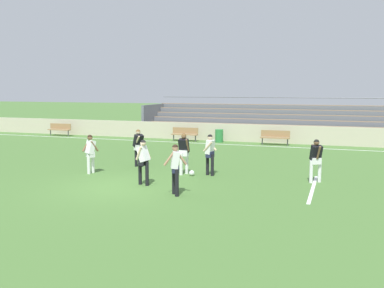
{
  "coord_description": "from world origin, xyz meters",
  "views": [
    {
      "loc": [
        7.34,
        -13.16,
        3.5
      ],
      "look_at": [
        1.06,
        4.81,
        1.01
      ],
      "focal_mm": 39.88,
      "sensor_mm": 36.0,
      "label": 1
    }
  ],
  "objects_px": {
    "bench_far_right": "(185,133)",
    "player_dark_dropping_back": "(316,157)",
    "player_white_overlapping": "(90,151)",
    "bench_near_wall_gap": "(60,128)",
    "player_white_wide_left": "(143,158)",
    "player_white_trailing_run": "(175,165)",
    "trash_bin": "(219,136)",
    "player_white_on_ball": "(210,151)",
    "player_dark_deep_cover": "(138,145)",
    "bleacher_stand": "(278,121)",
    "soccer_ball": "(192,173)",
    "bench_centre_sideline": "(275,136)",
    "player_dark_wide_right": "(184,150)"
  },
  "relations": [
    {
      "from": "bench_centre_sideline",
      "to": "player_dark_dropping_back",
      "type": "xyz_separation_m",
      "value": [
        3.0,
        -10.31,
        0.42
      ]
    },
    {
      "from": "bench_centre_sideline",
      "to": "player_dark_deep_cover",
      "type": "distance_m",
      "value": 10.65
    },
    {
      "from": "trash_bin",
      "to": "player_white_trailing_run",
      "type": "distance_m",
      "value": 14.2
    },
    {
      "from": "trash_bin",
      "to": "player_dark_dropping_back",
      "type": "bearing_deg",
      "value": -57.55
    },
    {
      "from": "bench_centre_sideline",
      "to": "player_white_wide_left",
      "type": "bearing_deg",
      "value": -102.69
    },
    {
      "from": "bench_far_right",
      "to": "player_dark_deep_cover",
      "type": "xyz_separation_m",
      "value": [
        1.29,
        -9.54,
        0.46
      ]
    },
    {
      "from": "player_white_wide_left",
      "to": "player_dark_wide_right",
      "type": "bearing_deg",
      "value": 72.76
    },
    {
      "from": "player_white_on_ball",
      "to": "player_white_trailing_run",
      "type": "height_order",
      "value": "player_white_trailing_run"
    },
    {
      "from": "bleacher_stand",
      "to": "bench_near_wall_gap",
      "type": "xyz_separation_m",
      "value": [
        -15.61,
        -3.74,
        -0.67
      ]
    },
    {
      "from": "trash_bin",
      "to": "soccer_ball",
      "type": "height_order",
      "value": "trash_bin"
    },
    {
      "from": "player_dark_wide_right",
      "to": "player_dark_deep_cover",
      "type": "xyz_separation_m",
      "value": [
        -2.54,
        0.97,
        -0.01
      ]
    },
    {
      "from": "bench_near_wall_gap",
      "to": "player_dark_dropping_back",
      "type": "xyz_separation_m",
      "value": [
        18.94,
        -10.31,
        0.42
      ]
    },
    {
      "from": "trash_bin",
      "to": "bench_centre_sideline",
      "type": "bearing_deg",
      "value": -2.61
    },
    {
      "from": "bench_far_right",
      "to": "player_white_overlapping",
      "type": "distance_m",
      "value": 11.59
    },
    {
      "from": "player_white_trailing_run",
      "to": "player_dark_deep_cover",
      "type": "bearing_deg",
      "value": 129.0
    },
    {
      "from": "player_white_overlapping",
      "to": "player_dark_dropping_back",
      "type": "height_order",
      "value": "player_dark_dropping_back"
    },
    {
      "from": "bleacher_stand",
      "to": "player_dark_wide_right",
      "type": "bearing_deg",
      "value": -97.37
    },
    {
      "from": "player_white_overlapping",
      "to": "player_white_trailing_run",
      "type": "bearing_deg",
      "value": -25.71
    },
    {
      "from": "player_white_wide_left",
      "to": "player_white_overlapping",
      "type": "bearing_deg",
      "value": 157.68
    },
    {
      "from": "bench_near_wall_gap",
      "to": "player_white_wide_left",
      "type": "height_order",
      "value": "player_white_wide_left"
    },
    {
      "from": "player_white_on_ball",
      "to": "player_dark_dropping_back",
      "type": "relative_size",
      "value": 1.03
    },
    {
      "from": "player_white_overlapping",
      "to": "player_dark_deep_cover",
      "type": "height_order",
      "value": "player_dark_deep_cover"
    },
    {
      "from": "soccer_ball",
      "to": "player_white_on_ball",
      "type": "bearing_deg",
      "value": 24.55
    },
    {
      "from": "player_dark_wide_right",
      "to": "soccer_ball",
      "type": "relative_size",
      "value": 7.7
    },
    {
      "from": "trash_bin",
      "to": "bench_near_wall_gap",
      "type": "bearing_deg",
      "value": -179.22
    },
    {
      "from": "player_white_wide_left",
      "to": "player_dark_deep_cover",
      "type": "height_order",
      "value": "player_dark_deep_cover"
    },
    {
      "from": "trash_bin",
      "to": "player_white_overlapping",
      "type": "relative_size",
      "value": 0.52
    },
    {
      "from": "player_dark_wide_right",
      "to": "player_dark_deep_cover",
      "type": "distance_m",
      "value": 2.71
    },
    {
      "from": "bleacher_stand",
      "to": "player_dark_wide_right",
      "type": "xyz_separation_m",
      "value": [
        -1.84,
        -14.25,
        -0.21
      ]
    },
    {
      "from": "bench_centre_sideline",
      "to": "player_white_trailing_run",
      "type": "height_order",
      "value": "player_white_trailing_run"
    },
    {
      "from": "bench_far_right",
      "to": "player_dark_dropping_back",
      "type": "bearing_deg",
      "value": -48.9
    },
    {
      "from": "player_white_trailing_run",
      "to": "player_white_wide_left",
      "type": "xyz_separation_m",
      "value": [
        -1.64,
        1.0,
        -0.02
      ]
    },
    {
      "from": "player_white_overlapping",
      "to": "player_dark_deep_cover",
      "type": "distance_m",
      "value": 2.36
    },
    {
      "from": "bleacher_stand",
      "to": "player_white_trailing_run",
      "type": "height_order",
      "value": "bleacher_stand"
    },
    {
      "from": "player_dark_deep_cover",
      "to": "soccer_ball",
      "type": "distance_m",
      "value": 3.25
    },
    {
      "from": "bench_near_wall_gap",
      "to": "player_white_trailing_run",
      "type": "relative_size",
      "value": 1.06
    },
    {
      "from": "player_white_on_ball",
      "to": "player_white_trailing_run",
      "type": "relative_size",
      "value": 0.99
    },
    {
      "from": "player_white_trailing_run",
      "to": "player_dark_deep_cover",
      "type": "height_order",
      "value": "player_white_trailing_run"
    },
    {
      "from": "bench_far_right",
      "to": "player_white_on_ball",
      "type": "bearing_deg",
      "value": -64.7
    },
    {
      "from": "bleacher_stand",
      "to": "trash_bin",
      "type": "relative_size",
      "value": 23.08
    },
    {
      "from": "player_dark_wide_right",
      "to": "player_white_trailing_run",
      "type": "bearing_deg",
      "value": -74.36
    },
    {
      "from": "bench_near_wall_gap",
      "to": "bench_far_right",
      "type": "relative_size",
      "value": 1.0
    },
    {
      "from": "bench_near_wall_gap",
      "to": "player_white_overlapping",
      "type": "relative_size",
      "value": 1.11
    },
    {
      "from": "player_dark_dropping_back",
      "to": "soccer_ball",
      "type": "xyz_separation_m",
      "value": [
        -4.78,
        -0.33,
        -0.86
      ]
    },
    {
      "from": "bench_far_right",
      "to": "player_dark_dropping_back",
      "type": "height_order",
      "value": "player_dark_dropping_back"
    },
    {
      "from": "bleacher_stand",
      "to": "player_white_wide_left",
      "type": "height_order",
      "value": "bleacher_stand"
    },
    {
      "from": "bench_near_wall_gap",
      "to": "player_dark_deep_cover",
      "type": "xyz_separation_m",
      "value": [
        11.23,
        -9.54,
        0.46
      ]
    },
    {
      "from": "bleacher_stand",
      "to": "player_dark_deep_cover",
      "type": "height_order",
      "value": "bleacher_stand"
    },
    {
      "from": "player_dark_wide_right",
      "to": "player_white_on_ball",
      "type": "distance_m",
      "value": 1.07
    },
    {
      "from": "trash_bin",
      "to": "player_dark_deep_cover",
      "type": "relative_size",
      "value": 0.5
    }
  ]
}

